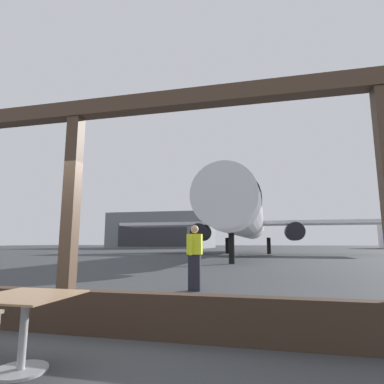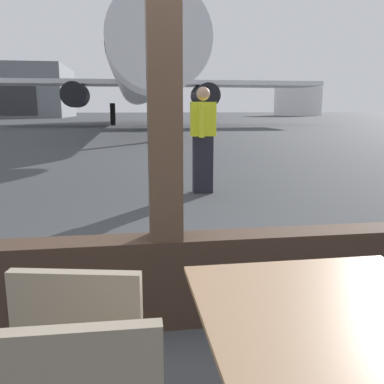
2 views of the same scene
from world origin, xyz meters
name	(u,v)px [view 1 (image 1 of 2)]	position (x,y,z in m)	size (l,w,h in m)	color
ground_plane	(244,252)	(0.00, 40.00, 0.00)	(220.00, 220.00, 0.00)	#383A3D
window_frame	(69,243)	(0.00, 0.00, 1.26)	(8.94, 0.24, 3.47)	#38281E
dining_table	(24,322)	(0.45, -1.33, 0.47)	(0.91, 0.91, 0.74)	#8C6B4C
airplane	(245,220)	(0.86, 29.96, 3.71)	(29.74, 36.91, 10.61)	silver
ground_crew_worker	(195,256)	(0.99, 4.21, 0.90)	(0.40, 0.55, 1.74)	black
distant_hangar	(164,231)	(-21.47, 70.47, 4.06)	(22.88, 17.82, 8.12)	slate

